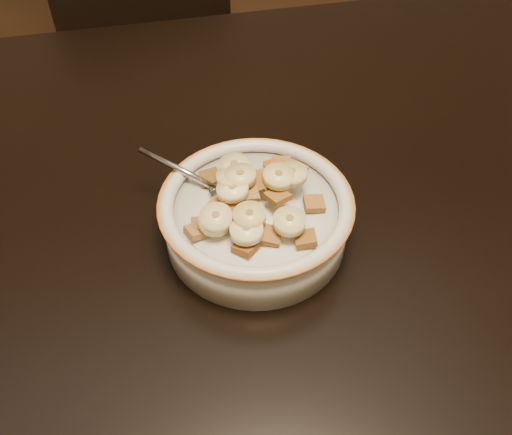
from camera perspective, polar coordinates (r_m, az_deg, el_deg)
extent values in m
cube|color=black|center=(0.64, -5.68, -1.71)|extent=(1.41, 0.91, 0.04)
cube|color=black|center=(1.31, -9.53, 13.57)|extent=(0.58, 0.58, 0.99)
cylinder|color=silver|center=(0.59, 0.00, -0.50)|extent=(0.19, 0.19, 0.04)
cylinder|color=silver|center=(0.57, 0.00, 1.02)|extent=(0.16, 0.16, 0.00)
ellipsoid|color=#A5A5AE|center=(0.58, -2.65, 2.30)|extent=(0.06, 0.05, 0.01)
cube|color=#965D26|center=(0.59, 2.17, 4.25)|extent=(0.03, 0.03, 0.01)
cube|color=brown|center=(0.55, -5.46, -0.75)|extent=(0.02, 0.02, 0.01)
cube|color=#955120|center=(0.57, 5.85, 1.43)|extent=(0.02, 0.02, 0.01)
cube|color=brown|center=(0.60, 1.83, 5.17)|extent=(0.02, 0.02, 0.01)
cube|color=#97591B|center=(0.56, -3.89, 1.09)|extent=(0.03, 0.03, 0.01)
cube|color=brown|center=(0.55, 2.18, 2.15)|extent=(0.03, 0.03, 0.01)
cube|color=#9B6127|center=(0.61, 2.63, 5.40)|extent=(0.02, 0.02, 0.01)
cube|color=brown|center=(0.53, 1.42, -1.76)|extent=(0.03, 0.03, 0.01)
cube|color=brown|center=(0.57, 0.72, 3.69)|extent=(0.03, 0.03, 0.01)
cube|color=brown|center=(0.54, -5.89, -1.37)|extent=(0.03, 0.03, 0.01)
cube|color=brown|center=(0.54, -2.15, 0.04)|extent=(0.03, 0.03, 0.01)
cube|color=brown|center=(0.55, -4.30, -0.23)|extent=(0.03, 0.03, 0.01)
cube|color=brown|center=(0.59, -4.67, 3.98)|extent=(0.02, 0.02, 0.01)
cube|color=olive|center=(0.55, -0.85, 2.48)|extent=(0.02, 0.02, 0.01)
cube|color=brown|center=(0.54, -1.13, -1.21)|extent=(0.03, 0.03, 0.01)
cube|color=brown|center=(0.57, -0.08, 3.77)|extent=(0.02, 0.02, 0.01)
cube|color=brown|center=(0.57, -0.68, 3.81)|extent=(0.02, 0.02, 0.01)
cube|color=brown|center=(0.54, -2.14, 0.79)|extent=(0.02, 0.02, 0.01)
cube|color=brown|center=(0.56, 0.35, 3.40)|extent=(0.02, 0.02, 0.01)
cube|color=#975C2A|center=(0.60, 4.03, 4.76)|extent=(0.03, 0.03, 0.01)
cube|color=#9C5D24|center=(0.60, 2.29, 4.87)|extent=(0.02, 0.03, 0.01)
cube|color=brown|center=(0.53, -1.05, -2.94)|extent=(0.03, 0.03, 0.01)
cube|color=brown|center=(0.53, 4.98, -2.10)|extent=(0.02, 0.02, 0.01)
cylinder|color=#FFE99A|center=(0.55, -2.35, 2.75)|extent=(0.04, 0.04, 0.02)
cylinder|color=#E6CE88|center=(0.56, -2.42, 4.02)|extent=(0.04, 0.04, 0.01)
cylinder|color=tan|center=(0.57, 3.60, 4.37)|extent=(0.04, 0.04, 0.01)
cylinder|color=#F1E18B|center=(0.52, -0.95, -1.35)|extent=(0.03, 0.03, 0.01)
cylinder|color=#E0C46F|center=(0.56, -1.59, 4.16)|extent=(0.04, 0.04, 0.01)
cylinder|color=#F7E190|center=(0.53, -4.03, -0.06)|extent=(0.04, 0.04, 0.01)
cylinder|color=#E9D379|center=(0.53, -0.65, 0.17)|extent=(0.03, 0.03, 0.01)
cylinder|color=#FFF090|center=(0.56, 2.28, 4.11)|extent=(0.03, 0.03, 0.01)
cylinder|color=#D8BF84|center=(0.57, -2.19, 5.13)|extent=(0.04, 0.04, 0.01)
cylinder|color=#EFE79B|center=(0.53, -4.15, -0.40)|extent=(0.04, 0.04, 0.01)
cylinder|color=beige|center=(0.53, 3.37, -0.39)|extent=(0.03, 0.04, 0.01)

